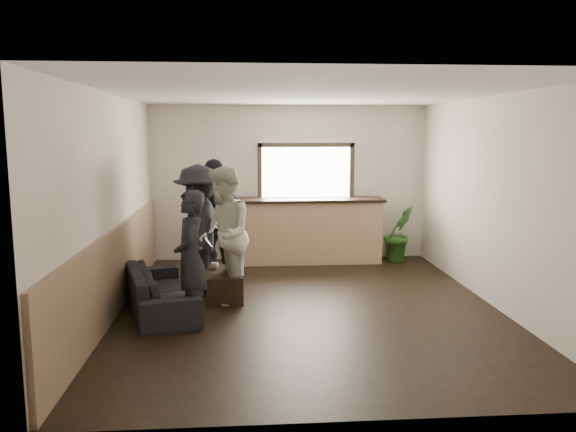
{
  "coord_description": "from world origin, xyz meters",
  "views": [
    {
      "loc": [
        -0.8,
        -7.17,
        2.3
      ],
      "look_at": [
        -0.22,
        0.4,
        1.18
      ],
      "focal_mm": 35.0,
      "sensor_mm": 36.0,
      "label": 1
    }
  ],
  "objects": [
    {
      "name": "person_a",
      "position": [
        -1.47,
        -0.5,
        0.82
      ],
      "size": [
        0.49,
        0.63,
        1.63
      ],
      "rotation": [
        0.0,
        0.0,
        -1.47
      ],
      "color": "black",
      "rests_on": "ground"
    },
    {
      "name": "coffee_table",
      "position": [
        -1.12,
        0.51,
        0.19
      ],
      "size": [
        0.56,
        0.91,
        0.39
      ],
      "primitive_type": "cube",
      "rotation": [
        0.0,
        0.0,
        0.09
      ],
      "color": "black",
      "rests_on": "ground"
    },
    {
      "name": "potted_plant",
      "position": [
        1.97,
        2.65,
        0.5
      ],
      "size": [
        0.67,
        0.61,
        1.01
      ],
      "primitive_type": "imported",
      "rotation": [
        0.0,
        0.0,
        0.34
      ],
      "color": "#2D6623",
      "rests_on": "ground"
    },
    {
      "name": "cup_b",
      "position": [
        -0.95,
        0.33,
        0.43
      ],
      "size": [
        0.11,
        0.11,
        0.09
      ],
      "primitive_type": "imported",
      "rotation": [
        0.0,
        0.0,
        0.23
      ],
      "color": "silver",
      "rests_on": "coffee_table"
    },
    {
      "name": "room_shell",
      "position": [
        -0.74,
        0.0,
        1.47
      ],
      "size": [
        5.01,
        6.01,
        2.8
      ],
      "color": "silver",
      "rests_on": "ground"
    },
    {
      "name": "person_c",
      "position": [
        -1.47,
        0.85,
        0.93
      ],
      "size": [
        0.77,
        1.24,
        1.86
      ],
      "rotation": [
        0.0,
        0.0,
        -1.51
      ],
      "color": "black",
      "rests_on": "ground"
    },
    {
      "name": "cup_a",
      "position": [
        -1.25,
        0.67,
        0.43
      ],
      "size": [
        0.14,
        0.14,
        0.09
      ],
      "primitive_type": "imported",
      "rotation": [
        0.0,
        0.0,
        0.26
      ],
      "color": "silver",
      "rests_on": "coffee_table"
    },
    {
      "name": "person_d",
      "position": [
        -1.25,
        1.52,
        0.96
      ],
      "size": [
        1.12,
        1.12,
        1.91
      ],
      "rotation": [
        0.0,
        0.0,
        -2.35
      ],
      "color": "black",
      "rests_on": "ground"
    },
    {
      "name": "person_b",
      "position": [
        -1.1,
        0.32,
        0.94
      ],
      "size": [
        0.83,
        1.0,
        1.87
      ],
      "rotation": [
        0.0,
        0.0,
        -1.43
      ],
      "color": "beige",
      "rests_on": "ground"
    },
    {
      "name": "ground",
      "position": [
        0.0,
        0.0,
        0.0
      ],
      "size": [
        5.0,
        6.0,
        0.01
      ],
      "primitive_type": "cube",
      "color": "black"
    },
    {
      "name": "bar_counter",
      "position": [
        0.3,
        2.7,
        0.64
      ],
      "size": [
        2.7,
        0.68,
        2.13
      ],
      "color": "tan",
      "rests_on": "ground"
    },
    {
      "name": "sofa",
      "position": [
        -1.92,
        0.01,
        0.28
      ],
      "size": [
        1.25,
        2.03,
        0.55
      ],
      "primitive_type": "imported",
      "rotation": [
        0.0,
        0.0,
        1.86
      ],
      "color": "black",
      "rests_on": "ground"
    }
  ]
}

